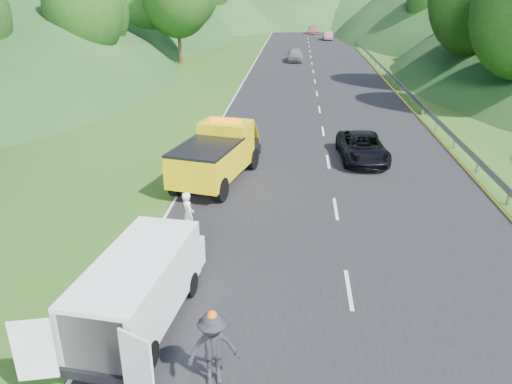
# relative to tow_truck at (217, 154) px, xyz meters

# --- Properties ---
(ground) EXTENTS (320.00, 320.00, 0.00)m
(ground) POSITION_rel_tow_truck_xyz_m (2.39, -6.84, -1.34)
(ground) COLOR #38661E
(ground) RESTS_ON ground
(road_surface) EXTENTS (14.00, 200.00, 0.02)m
(road_surface) POSITION_rel_tow_truck_xyz_m (5.39, 33.16, -1.33)
(road_surface) COLOR black
(road_surface) RESTS_ON ground
(guardrail) EXTENTS (0.06, 140.00, 1.52)m
(guardrail) POSITION_rel_tow_truck_xyz_m (12.69, 45.66, -1.34)
(guardrail) COLOR gray
(guardrail) RESTS_ON ground
(tree_line_left) EXTENTS (14.00, 140.00, 14.00)m
(tree_line_left) POSITION_rel_tow_truck_xyz_m (-16.61, 53.16, -1.34)
(tree_line_left) COLOR #285017
(tree_line_left) RESTS_ON ground
(tree_line_right) EXTENTS (14.00, 140.00, 14.00)m
(tree_line_right) POSITION_rel_tow_truck_xyz_m (25.39, 53.16, -1.34)
(tree_line_right) COLOR #285017
(tree_line_right) RESTS_ON ground
(hills_backdrop) EXTENTS (201.00, 288.60, 44.00)m
(hills_backdrop) POSITION_rel_tow_truck_xyz_m (8.89, 127.86, -1.34)
(hills_backdrop) COLOR #2D5B23
(hills_backdrop) RESTS_ON ground
(tow_truck) EXTENTS (3.72, 6.74, 2.74)m
(tow_truck) POSITION_rel_tow_truck_xyz_m (0.00, 0.00, 0.00)
(tow_truck) COLOR black
(tow_truck) RESTS_ON ground
(white_van) EXTENTS (3.25, 6.19, 2.11)m
(white_van) POSITION_rel_tow_truck_xyz_m (-0.41, -10.88, -0.15)
(white_van) COLOR black
(white_van) RESTS_ON ground
(woman) EXTENTS (0.72, 0.79, 1.77)m
(woman) POSITION_rel_tow_truck_xyz_m (-0.19, -5.78, -1.34)
(woman) COLOR white
(woman) RESTS_ON ground
(child) EXTENTS (0.60, 0.62, 1.00)m
(child) POSITION_rel_tow_truck_xyz_m (-0.05, -6.99, -1.34)
(child) COLOR tan
(child) RESTS_ON ground
(worker) EXTENTS (1.38, 1.04, 1.89)m
(worker) POSITION_rel_tow_truck_xyz_m (1.89, -12.96, -1.34)
(worker) COLOR black
(worker) RESTS_ON ground
(suitcase) EXTENTS (0.43, 0.33, 0.61)m
(suitcase) POSITION_rel_tow_truck_xyz_m (-2.02, -6.70, -1.03)
(suitcase) COLOR #534F3E
(suitcase) RESTS_ON ground
(passing_suv) EXTENTS (2.57, 5.10, 1.39)m
(passing_suv) POSITION_rel_tow_truck_xyz_m (7.19, 3.64, -1.34)
(passing_suv) COLOR black
(passing_suv) RESTS_ON ground
(dist_car_a) EXTENTS (1.88, 4.68, 1.59)m
(dist_car_a) POSITION_rel_tow_truck_xyz_m (3.35, 40.85, -1.34)
(dist_car_a) COLOR #57585D
(dist_car_a) RESTS_ON ground
(dist_car_b) EXTENTS (1.50, 4.29, 1.41)m
(dist_car_b) POSITION_rel_tow_truck_xyz_m (8.75, 67.58, -1.34)
(dist_car_b) COLOR #704B59
(dist_car_b) RESTS_ON ground
(dist_car_c) EXTENTS (2.04, 5.01, 1.45)m
(dist_car_c) POSITION_rel_tow_truck_xyz_m (6.53, 79.40, -1.34)
(dist_car_c) COLOR #AE5D57
(dist_car_c) RESTS_ON ground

